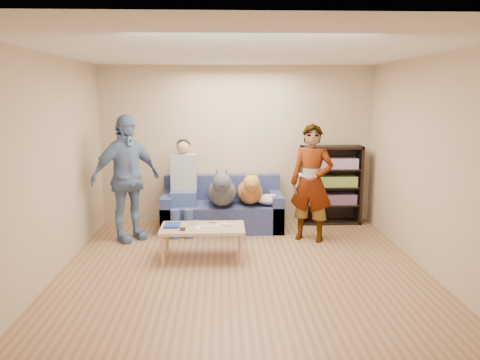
{
  "coord_description": "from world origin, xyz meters",
  "views": [
    {
      "loc": [
        -0.25,
        -5.24,
        2.14
      ],
      "look_at": [
        0.0,
        1.2,
        0.95
      ],
      "focal_mm": 35.0,
      "sensor_mm": 36.0,
      "label": 1
    }
  ],
  "objects_px": {
    "sofa": "(222,211)",
    "dog_gray": "(222,191)",
    "coffee_table": "(203,230)",
    "dog_tan": "(250,191)",
    "bookshelf": "(330,183)",
    "person_standing_right": "(312,183)",
    "person_seated": "(183,183)",
    "person_standing_left": "(126,178)",
    "notebook_blue": "(172,225)",
    "camera_silver": "(194,223)"
  },
  "relations": [
    {
      "from": "person_standing_right",
      "to": "notebook_blue",
      "type": "distance_m",
      "value": 2.12
    },
    {
      "from": "sofa",
      "to": "dog_gray",
      "type": "bearing_deg",
      "value": -91.17
    },
    {
      "from": "person_standing_left",
      "to": "notebook_blue",
      "type": "relative_size",
      "value": 7.13
    },
    {
      "from": "notebook_blue",
      "to": "bookshelf",
      "type": "height_order",
      "value": "bookshelf"
    },
    {
      "from": "notebook_blue",
      "to": "bookshelf",
      "type": "bearing_deg",
      "value": 32.68
    },
    {
      "from": "person_standing_right",
      "to": "camera_silver",
      "type": "xyz_separation_m",
      "value": [
        -1.69,
        -0.59,
        -0.41
      ]
    },
    {
      "from": "person_standing_left",
      "to": "person_seated",
      "type": "distance_m",
      "value": 0.92
    },
    {
      "from": "camera_silver",
      "to": "person_standing_right",
      "type": "bearing_deg",
      "value": 19.29
    },
    {
      "from": "coffee_table",
      "to": "dog_gray",
      "type": "bearing_deg",
      "value": 77.48
    },
    {
      "from": "notebook_blue",
      "to": "coffee_table",
      "type": "bearing_deg",
      "value": -7.13
    },
    {
      "from": "dog_gray",
      "to": "sofa",
      "type": "bearing_deg",
      "value": 88.83
    },
    {
      "from": "sofa",
      "to": "dog_tan",
      "type": "xyz_separation_m",
      "value": [
        0.44,
        -0.13,
        0.36
      ]
    },
    {
      "from": "person_seated",
      "to": "coffee_table",
      "type": "height_order",
      "value": "person_seated"
    },
    {
      "from": "notebook_blue",
      "to": "sofa",
      "type": "bearing_deg",
      "value": 63.8
    },
    {
      "from": "notebook_blue",
      "to": "dog_tan",
      "type": "distance_m",
      "value": 1.65
    },
    {
      "from": "camera_silver",
      "to": "bookshelf",
      "type": "height_order",
      "value": "bookshelf"
    },
    {
      "from": "sofa",
      "to": "dog_tan",
      "type": "distance_m",
      "value": 0.58
    },
    {
      "from": "person_seated",
      "to": "dog_tan",
      "type": "xyz_separation_m",
      "value": [
        1.05,
        -0.01,
        -0.14
      ]
    },
    {
      "from": "person_seated",
      "to": "bookshelf",
      "type": "xyz_separation_m",
      "value": [
        2.41,
        0.36,
        -0.09
      ]
    },
    {
      "from": "notebook_blue",
      "to": "coffee_table",
      "type": "relative_size",
      "value": 0.24
    },
    {
      "from": "sofa",
      "to": "dog_gray",
      "type": "height_order",
      "value": "dog_gray"
    },
    {
      "from": "dog_tan",
      "to": "person_standing_right",
      "type": "bearing_deg",
      "value": -32.59
    },
    {
      "from": "sofa",
      "to": "bookshelf",
      "type": "height_order",
      "value": "bookshelf"
    },
    {
      "from": "person_standing_right",
      "to": "camera_silver",
      "type": "relative_size",
      "value": 15.6
    },
    {
      "from": "camera_silver",
      "to": "coffee_table",
      "type": "bearing_deg",
      "value": -45.0
    },
    {
      "from": "person_standing_right",
      "to": "sofa",
      "type": "relative_size",
      "value": 0.9
    },
    {
      "from": "coffee_table",
      "to": "person_seated",
      "type": "bearing_deg",
      "value": 105.2
    },
    {
      "from": "sofa",
      "to": "person_standing_right",
      "type": "bearing_deg",
      "value": -27.73
    },
    {
      "from": "person_standing_left",
      "to": "dog_tan",
      "type": "bearing_deg",
      "value": -27.45
    },
    {
      "from": "dog_tan",
      "to": "bookshelf",
      "type": "relative_size",
      "value": 0.9
    },
    {
      "from": "coffee_table",
      "to": "dog_tan",
      "type": "bearing_deg",
      "value": 60.93
    },
    {
      "from": "bookshelf",
      "to": "dog_tan",
      "type": "bearing_deg",
      "value": -164.91
    },
    {
      "from": "notebook_blue",
      "to": "sofa",
      "type": "xyz_separation_m",
      "value": [
        0.66,
        1.35,
        -0.15
      ]
    },
    {
      "from": "sofa",
      "to": "dog_gray",
      "type": "distance_m",
      "value": 0.45
    },
    {
      "from": "person_standing_right",
      "to": "person_seated",
      "type": "distance_m",
      "value": 1.99
    },
    {
      "from": "person_standing_right",
      "to": "dog_tan",
      "type": "distance_m",
      "value": 1.05
    },
    {
      "from": "camera_silver",
      "to": "dog_tan",
      "type": "xyz_separation_m",
      "value": [
        0.82,
        1.14,
        0.19
      ]
    },
    {
      "from": "dog_gray",
      "to": "bookshelf",
      "type": "relative_size",
      "value": 0.98
    },
    {
      "from": "bookshelf",
      "to": "notebook_blue",
      "type": "bearing_deg",
      "value": -147.32
    },
    {
      "from": "notebook_blue",
      "to": "dog_tan",
      "type": "bearing_deg",
      "value": 47.74
    },
    {
      "from": "person_standing_left",
      "to": "person_seated",
      "type": "height_order",
      "value": "person_standing_left"
    },
    {
      "from": "sofa",
      "to": "person_seated",
      "type": "xyz_separation_m",
      "value": [
        -0.61,
        -0.13,
        0.49
      ]
    },
    {
      "from": "bookshelf",
      "to": "dog_gray",
      "type": "bearing_deg",
      "value": -165.39
    },
    {
      "from": "person_standing_right",
      "to": "person_seated",
      "type": "xyz_separation_m",
      "value": [
        -1.91,
        0.56,
        -0.09
      ]
    },
    {
      "from": "person_standing_left",
      "to": "sofa",
      "type": "xyz_separation_m",
      "value": [
        1.4,
        0.57,
        -0.65
      ]
    },
    {
      "from": "person_standing_left",
      "to": "bookshelf",
      "type": "height_order",
      "value": "person_standing_left"
    },
    {
      "from": "camera_silver",
      "to": "dog_gray",
      "type": "height_order",
      "value": "dog_gray"
    },
    {
      "from": "sofa",
      "to": "bookshelf",
      "type": "xyz_separation_m",
      "value": [
        1.8,
        0.23,
        0.4
      ]
    },
    {
      "from": "person_standing_left",
      "to": "dog_tan",
      "type": "distance_m",
      "value": 1.92
    },
    {
      "from": "person_standing_left",
      "to": "dog_gray",
      "type": "relative_size",
      "value": 1.46
    }
  ]
}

